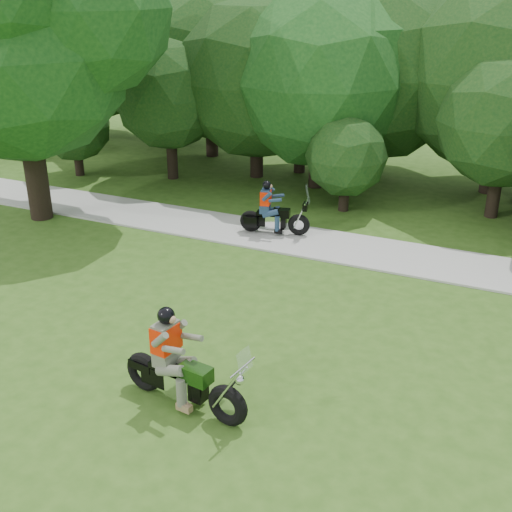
% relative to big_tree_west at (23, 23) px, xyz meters
% --- Properties ---
extents(ground, '(100.00, 100.00, 0.00)m').
position_rel_big_tree_west_xyz_m(ground, '(10.54, -6.85, -5.76)').
color(ground, '#305418').
rests_on(ground, ground).
extents(walkway, '(60.00, 2.20, 0.06)m').
position_rel_big_tree_west_xyz_m(walkway, '(10.54, 1.15, -5.73)').
color(walkway, '#AAAAA5').
rests_on(walkway, ground).
extents(tree_line, '(39.54, 11.96, 7.73)m').
position_rel_big_tree_west_xyz_m(tree_line, '(10.25, 7.86, -2.11)').
color(tree_line, black).
rests_on(tree_line, ground).
extents(big_tree_west, '(8.64, 6.56, 9.96)m').
position_rel_big_tree_west_xyz_m(big_tree_west, '(0.00, 0.00, 0.00)').
color(big_tree_west, black).
rests_on(big_tree_west, ground).
extents(chopper_motorcycle, '(2.62, 0.85, 1.88)m').
position_rel_big_tree_west_xyz_m(chopper_motorcycle, '(8.92, -6.88, -5.06)').
color(chopper_motorcycle, black).
rests_on(chopper_motorcycle, ground).
extents(touring_motorcycle, '(2.07, 0.92, 1.59)m').
position_rel_big_tree_west_xyz_m(touring_motorcycle, '(7.17, 1.27, -5.12)').
color(touring_motorcycle, black).
rests_on(touring_motorcycle, walkway).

